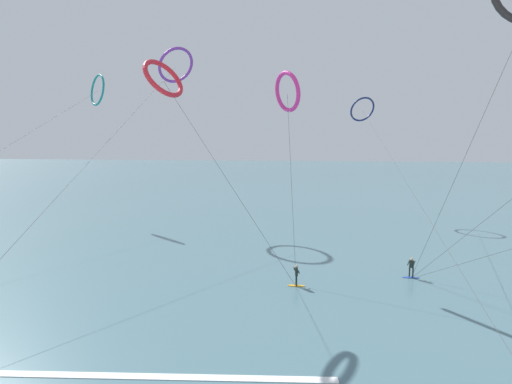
% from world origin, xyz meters
% --- Properties ---
extents(sea_water, '(400.00, 200.00, 0.08)m').
position_xyz_m(sea_water, '(0.00, 104.07, 0.04)').
color(sea_water, '#476B75').
rests_on(sea_water, ground).
extents(surfer_cobalt, '(1.40, 0.71, 1.70)m').
position_xyz_m(surfer_cobalt, '(12.16, 25.59, 0.82)').
color(surfer_cobalt, '#2647B7').
rests_on(surfer_cobalt, ground).
extents(surfer_amber, '(1.40, 0.62, 1.70)m').
position_xyz_m(surfer_amber, '(2.76, 22.53, 0.82)').
color(surfer_amber, orange).
rests_on(surfer_amber, ground).
extents(kite_teal, '(4.23, 46.55, 21.05)m').
position_xyz_m(kite_teal, '(-27.40, 49.60, 18.64)').
color(kite_teal, teal).
rests_on(kite_teal, ground).
extents(kite_crimson, '(12.52, 4.34, 17.84)m').
position_xyz_m(kite_crimson, '(-7.85, 23.41, 16.21)').
color(kite_crimson, red).
rests_on(kite_crimson, ground).
extents(kite_navy, '(4.38, 51.16, 17.70)m').
position_xyz_m(kite_navy, '(11.63, 54.58, 15.84)').
color(kite_navy, navy).
rests_on(kite_navy, ground).
extents(kite_magenta, '(3.03, 8.47, 17.56)m').
position_xyz_m(kite_magenta, '(1.60, 29.18, 15.71)').
color(kite_magenta, '#CC288E').
rests_on(kite_magenta, ground).
extents(kite_violet, '(5.87, 46.22, 23.91)m').
position_xyz_m(kite_violet, '(-14.65, 47.57, 21.57)').
color(kite_violet, purple).
rests_on(kite_violet, ground).
extents(wave_crest_far, '(17.91, 2.08, 0.12)m').
position_xyz_m(wave_crest_far, '(-3.89, 9.44, 0.06)').
color(wave_crest_far, white).
rests_on(wave_crest_far, ground).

